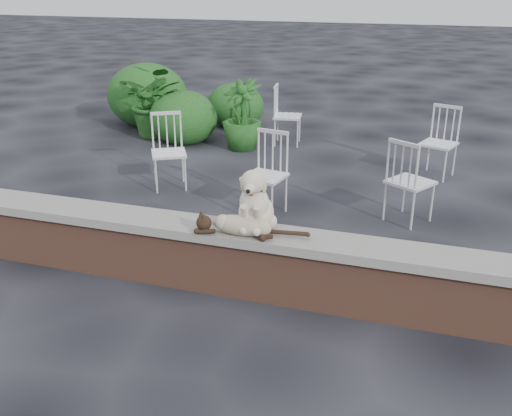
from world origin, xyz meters
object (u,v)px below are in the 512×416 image
(chair_d, at_px, (439,143))
(cat, at_px, (241,224))
(chair_e, at_px, (288,115))
(potted_plant_b, at_px, (242,115))
(chair_c, at_px, (411,181))
(potted_plant_a, at_px, (156,101))
(chair_b, at_px, (265,175))
(chair_a, at_px, (169,152))
(dog, at_px, (256,197))

(chair_d, bearing_deg, cat, -92.48)
(chair_d, distance_m, chair_e, 2.50)
(cat, bearing_deg, potted_plant_b, 104.92)
(chair_c, relative_size, potted_plant_a, 0.77)
(chair_e, bearing_deg, chair_d, -120.57)
(potted_plant_b, bearing_deg, chair_e, 38.57)
(chair_b, bearing_deg, chair_e, 110.15)
(chair_a, bearing_deg, chair_b, -48.49)
(chair_e, relative_size, potted_plant_b, 0.87)
(cat, xyz_separation_m, chair_c, (1.21, 2.09, -0.20))
(dog, height_order, chair_b, dog)
(cat, height_order, chair_c, chair_c)
(chair_b, distance_m, potted_plant_a, 3.81)
(dog, xyz_separation_m, chair_c, (1.13, 1.94, -0.39))
(potted_plant_a, height_order, potted_plant_b, potted_plant_a)
(cat, bearing_deg, chair_c, 55.81)
(potted_plant_a, distance_m, potted_plant_b, 1.62)
(cat, distance_m, chair_b, 1.83)
(chair_b, relative_size, potted_plant_b, 0.87)
(chair_b, bearing_deg, chair_d, 57.57)
(chair_a, distance_m, chair_e, 2.58)
(cat, bearing_deg, dog, 57.90)
(cat, relative_size, chair_d, 1.17)
(dog, relative_size, potted_plant_a, 0.46)
(dog, xyz_separation_m, chair_d, (1.39, 3.60, -0.39))
(chair_e, bearing_deg, chair_c, -150.10)
(cat, xyz_separation_m, chair_e, (-0.84, 4.68, -0.20))
(chair_d, relative_size, potted_plant_b, 0.87)
(chair_c, relative_size, chair_e, 1.00)
(potted_plant_a, bearing_deg, chair_d, -9.22)
(chair_c, height_order, potted_plant_a, potted_plant_a)
(potted_plant_a, bearing_deg, chair_c, -29.33)
(chair_d, bearing_deg, chair_b, -113.81)
(chair_a, height_order, chair_c, same)
(cat, relative_size, chair_b, 1.17)
(chair_c, distance_m, chair_d, 1.68)
(dog, bearing_deg, chair_b, 100.37)
(chair_a, distance_m, chair_d, 3.54)
(cat, bearing_deg, potted_plant_a, 120.09)
(dog, bearing_deg, chair_e, 97.45)
(cat, bearing_deg, chair_e, 96.15)
(chair_c, relative_size, chair_d, 1.00)
(chair_b, relative_size, chair_d, 1.00)
(chair_a, xyz_separation_m, chair_b, (1.41, -0.49, 0.00))
(chair_a, height_order, chair_e, same)
(dog, relative_size, chair_b, 0.59)
(dog, bearing_deg, potted_plant_b, 106.56)
(chair_a, distance_m, potted_plant_b, 1.96)
(chair_d, bearing_deg, chair_a, -136.48)
(chair_a, distance_m, potted_plant_a, 2.55)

